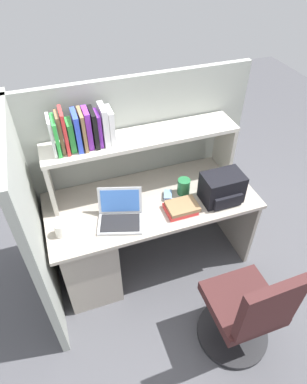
{
  "coord_description": "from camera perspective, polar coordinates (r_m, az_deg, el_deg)",
  "views": [
    {
      "loc": [
        -0.59,
        -1.74,
        2.46
      ],
      "look_at": [
        0.0,
        -0.05,
        0.85
      ],
      "focal_mm": 30.87,
      "sensor_mm": 36.0,
      "label": 1
    }
  ],
  "objects": [
    {
      "name": "office_chair",
      "position": [
        2.41,
        15.56,
        -19.7
      ],
      "size": [
        0.52,
        0.52,
        0.93
      ],
      "rotation": [
        0.0,
        0.0,
        3.16
      ],
      "color": "black",
      "rests_on": "ground_plane"
    },
    {
      "name": "cubicle_partition_left",
      "position": [
        2.4,
        -19.66,
        -5.83
      ],
      "size": [
        0.05,
        1.06,
        1.55
      ],
      "primitive_type": "cube",
      "color": "#939991",
      "rests_on": "ground_plane"
    },
    {
      "name": "overhead_hutch",
      "position": [
        2.45,
        -1.95,
        7.75
      ],
      "size": [
        1.44,
        0.28,
        0.45
      ],
      "color": "#BCB7AC",
      "rests_on": "desk"
    },
    {
      "name": "snack_canister",
      "position": [
        2.54,
        5.24,
        0.95
      ],
      "size": [
        0.1,
        0.1,
        0.13
      ],
      "primitive_type": "cylinder",
      "color": "#26723F",
      "rests_on": "desk"
    },
    {
      "name": "computer_mouse",
      "position": [
        2.53,
        2.5,
        -0.58
      ],
      "size": [
        0.1,
        0.12,
        0.03
      ],
      "primitive_type": "cube",
      "rotation": [
        0.0,
        0.0,
        -0.4
      ],
      "color": "#7299C6",
      "rests_on": "desk"
    },
    {
      "name": "ground_plane",
      "position": [
        3.07,
        -0.31,
        -11.31
      ],
      "size": [
        8.0,
        8.0,
        0.0
      ],
      "primitive_type": "plane",
      "color": "#4C4C51"
    },
    {
      "name": "reference_books_on_shelf",
      "position": [
        2.26,
        -12.13,
        10.46
      ],
      "size": [
        0.42,
        0.18,
        0.29
      ],
      "color": "white",
      "rests_on": "overhead_hutch"
    },
    {
      "name": "desk",
      "position": [
        2.7,
        -8.27,
        -8.23
      ],
      "size": [
        1.6,
        0.7,
        0.73
      ],
      "color": "#AAA093",
      "rests_on": "ground_plane"
    },
    {
      "name": "cubicle_partition_rear",
      "position": [
        2.77,
        -2.95,
        4.46
      ],
      "size": [
        1.84,
        0.05,
        1.55
      ],
      "primitive_type": "cube",
      "color": "#939991",
      "rests_on": "ground_plane"
    },
    {
      "name": "laptop",
      "position": [
        2.35,
        -5.77,
        -3.9
      ],
      "size": [
        0.37,
        0.34,
        0.22
      ],
      "color": "#B7BABF",
      "rests_on": "desk"
    },
    {
      "name": "backpack",
      "position": [
        2.5,
        11.79,
        0.64
      ],
      "size": [
        0.3,
        0.23,
        0.22
      ],
      "color": "black",
      "rests_on": "desk"
    },
    {
      "name": "paper_cup",
      "position": [
        2.33,
        -15.79,
        -6.25
      ],
      "size": [
        0.08,
        0.08,
        0.1
      ],
      "primitive_type": "cylinder",
      "color": "white",
      "rests_on": "desk"
    },
    {
      "name": "desk_book_stack",
      "position": [
        2.42,
        4.81,
        -2.72
      ],
      "size": [
        0.23,
        0.18,
        0.06
      ],
      "color": "red",
      "rests_on": "desk"
    }
  ]
}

